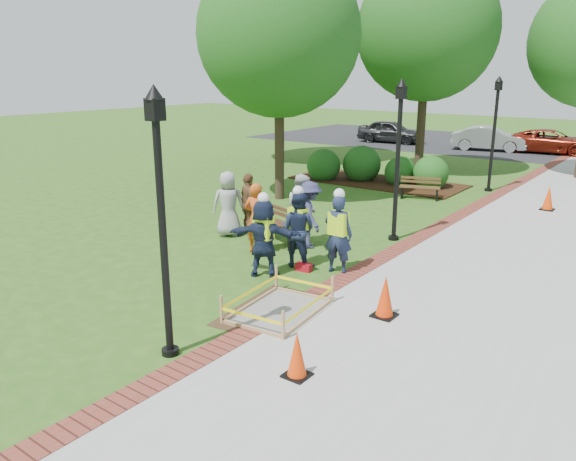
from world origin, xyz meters
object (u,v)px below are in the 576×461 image
Objects in this scene: wet_concrete_pad at (279,301)px; lamp_near at (161,206)px; hivis_worker_a at (264,235)px; cone_front at (297,356)px; hivis_worker_b at (338,232)px; bench_near at (282,233)px; hivis_worker_c at (298,227)px.

lamp_near reaches higher than wet_concrete_pad.
hivis_worker_a is at bearing 106.01° from lamp_near.
cone_front is 0.38× the size of hivis_worker_b.
cone_front is at bearing -44.50° from hivis_worker_a.
lamp_near reaches higher than cone_front.
cone_front is at bearing 17.46° from lamp_near.
hivis_worker_b is at bearing 44.01° from hivis_worker_a.
bench_near is (-2.71, 3.61, 0.04)m from wet_concrete_pad.
bench_near is 0.89× the size of hivis_worker_a.
lamp_near is at bearing -91.55° from hivis_worker_b.
bench_near is 6.75m from lamp_near.
lamp_near is (2.28, -5.96, 2.20)m from bench_near.
cone_front is 4.71m from hivis_worker_b.
cone_front is 0.39× the size of hivis_worker_a.
wet_concrete_pad is 2.67m from hivis_worker_b.
wet_concrete_pad is at bearing 79.62° from lamp_near.
hivis_worker_c is (-0.85, 4.72, -1.53)m from lamp_near.
hivis_worker_b is (1.21, 1.16, 0.02)m from hivis_worker_a.
hivis_worker_c is (-1.28, 2.37, 0.72)m from wet_concrete_pad.
hivis_worker_a is 0.99× the size of hivis_worker_c.
bench_near is at bearing 156.31° from hivis_worker_b.
lamp_near is 2.19× the size of hivis_worker_b.
bench_near is 2.01m from hivis_worker_c.
hivis_worker_b reaches higher than wet_concrete_pad.
cone_front is (1.64, -1.70, 0.12)m from wet_concrete_pad.
hivis_worker_c is at bearing 100.21° from lamp_near.
cone_front is 0.17× the size of lamp_near.
hivis_worker_c is (-0.98, -0.18, -0.01)m from hivis_worker_b.
wet_concrete_pad is 1.29× the size of hivis_worker_c.
lamp_near is 2.23× the size of hivis_worker_a.
bench_near reaches higher than wet_concrete_pad.
cone_front is 3.03m from lamp_near.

